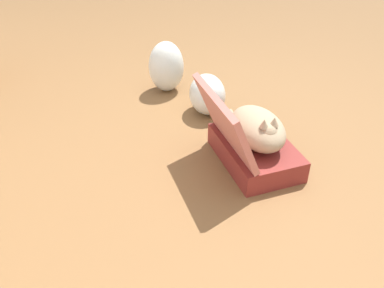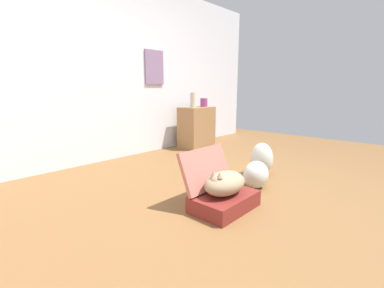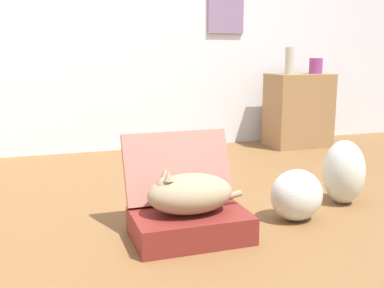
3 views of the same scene
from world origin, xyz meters
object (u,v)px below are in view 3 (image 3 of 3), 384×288
object	(u,v)px
plastic_bag_white	(297,195)
plastic_bag_clear	(344,172)
suitcase_base	(190,225)
vase_short	(316,66)
cat	(189,193)
side_table	(298,110)
vase_tall	(289,61)

from	to	relation	value
plastic_bag_white	plastic_bag_clear	xyz separation A→B (m)	(0.43, 0.17, 0.05)
suitcase_base	vase_short	world-z (taller)	vase_short
cat	side_table	distance (m)	2.55
suitcase_base	plastic_bag_clear	distance (m)	1.09
suitcase_base	cat	xyz separation A→B (m)	(-0.01, 0.00, 0.17)
plastic_bag_clear	vase_short	size ratio (longest dim) A/B	2.67
cat	plastic_bag_white	world-z (taller)	cat
suitcase_base	plastic_bag_white	size ratio (longest dim) A/B	1.92
suitcase_base	cat	size ratio (longest dim) A/B	1.12
cat	suitcase_base	bearing A→B (deg)	-3.20
plastic_bag_clear	cat	bearing A→B (deg)	-168.02
cat	side_table	bearing A→B (deg)	46.95
vase_tall	side_table	bearing A→B (deg)	15.98
cat	vase_short	world-z (taller)	vase_short
cat	vase_tall	xyz separation A→B (m)	(1.59, 1.82, 0.59)
suitcase_base	vase_short	distance (m)	2.71
plastic_bag_clear	vase_short	distance (m)	1.88
suitcase_base	plastic_bag_white	bearing A→B (deg)	5.31
side_table	vase_short	xyz separation A→B (m)	(0.15, -0.04, 0.43)
side_table	vase_short	distance (m)	0.45
side_table	vase_short	size ratio (longest dim) A/B	4.80
plastic_bag_white	vase_short	distance (m)	2.24
plastic_bag_white	vase_tall	xyz separation A→B (m)	(0.95, 1.76, 0.69)
vase_tall	plastic_bag_clear	bearing A→B (deg)	-108.17
suitcase_base	side_table	bearing A→B (deg)	47.05
side_table	vase_tall	world-z (taller)	vase_tall
suitcase_base	plastic_bag_clear	size ratio (longest dim) A/B	1.46
vase_short	plastic_bag_white	bearing A→B (deg)	-125.18
cat	plastic_bag_clear	size ratio (longest dim) A/B	1.30
vase_tall	vase_short	xyz separation A→B (m)	(0.29, 0.00, -0.05)
vase_tall	vase_short	bearing A→B (deg)	0.05
plastic_bag_white	side_table	size ratio (longest dim) A/B	0.42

